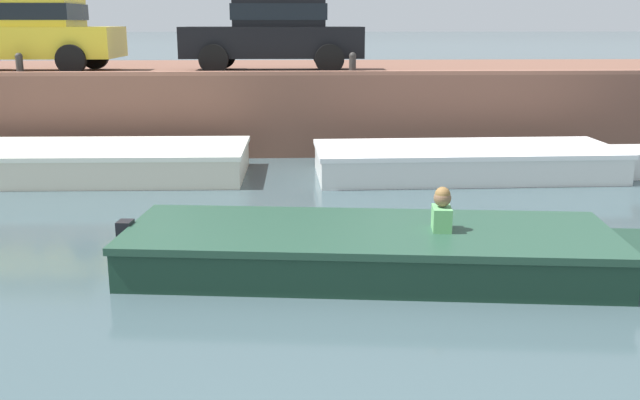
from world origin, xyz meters
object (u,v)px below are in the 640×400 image
Objects in this scene: boat_moored_west_cream at (73,162)px; mooring_bollard_west at (19,63)px; car_left_inner_black at (275,31)px; boat_moored_central_white at (479,161)px; mooring_bollard_mid at (353,62)px; car_leftmost_yellow at (26,31)px; motorboat_passing at (392,250)px.

mooring_bollard_west is at bearing 127.27° from boat_moored_west_cream.
car_left_inner_black is at bearing 11.89° from mooring_bollard_west.
car_left_inner_black is at bearing 139.10° from boat_moored_central_white.
mooring_bollard_mid is (6.65, 0.00, 0.00)m from mooring_bollard_west.
boat_moored_central_white is 9.18m from mooring_bollard_west.
car_left_inner_black is 8.59× the size of mooring_bollard_west.
car_left_inner_black reaches higher than mooring_bollard_west.
boat_moored_west_cream is at bearing -140.17° from car_left_inner_black.
boat_moored_west_cream is 4.10m from car_leftmost_yellow.
car_leftmost_yellow is 6.94m from mooring_bollard_mid.
boat_moored_central_white is 14.41× the size of mooring_bollard_west.
motorboat_passing is at bearing -91.29° from mooring_bollard_mid.
boat_moored_west_cream is 7.23m from motorboat_passing.
car_left_inner_black is 5.22m from mooring_bollard_west.
car_leftmost_yellow is 1.03× the size of car_left_inner_black.
mooring_bollard_west is (-5.07, -1.07, -0.61)m from car_left_inner_black.
car_left_inner_black reaches higher than mooring_bollard_mid.
car_leftmost_yellow reaches higher than boat_moored_west_cream.
boat_moored_central_white is 0.98× the size of motorboat_passing.
motorboat_passing is at bearing -114.62° from boat_moored_central_white.
mooring_bollard_mid is at bearing 88.71° from motorboat_passing.
car_leftmost_yellow reaches higher than mooring_bollard_west.
boat_moored_central_white is (7.30, -0.20, -0.01)m from boat_moored_west_cream.
motorboat_passing is 1.66× the size of car_leftmost_yellow.
mooring_bollard_mid reaches higher than boat_moored_west_cream.
car_leftmost_yellow is (-1.66, 3.00, 2.24)m from boat_moored_west_cream.
boat_moored_west_cream is 1.05× the size of boat_moored_central_white.
mooring_bollard_west is at bearing 166.30° from boat_moored_central_white.
mooring_bollard_mid is (6.83, -1.07, -0.61)m from car_leftmost_yellow.
mooring_bollard_west reaches higher than motorboat_passing.
boat_moored_west_cream is 1.76× the size of car_left_inner_black.
mooring_bollard_west is at bearing -168.11° from car_left_inner_black.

